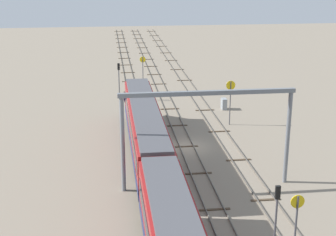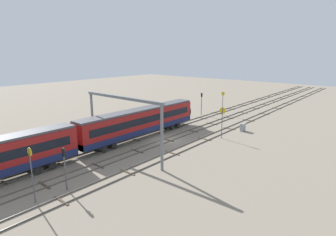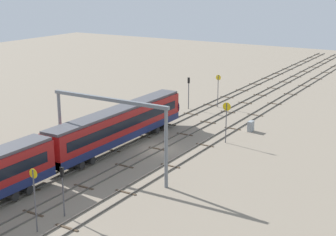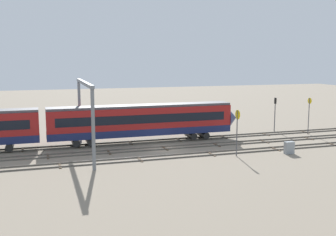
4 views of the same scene
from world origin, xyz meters
name	(u,v)px [view 1 (image 1 of 4)]	position (x,y,z in m)	size (l,w,h in m)	color
ground_plane	(186,147)	(0.00, 0.00, 0.00)	(201.49, 201.49, 0.00)	gray
track_near_foreground	(228,144)	(0.00, -4.39, 0.07)	(185.49, 2.40, 0.16)	#59544C
track_second_near	(187,146)	(0.00, 0.00, 0.07)	(185.49, 2.40, 0.16)	#59544C
track_with_train	(144,148)	(0.00, 4.39, 0.07)	(185.49, 2.40, 0.16)	#59544C
overhead_gantry	(207,118)	(-9.47, -0.13, 6.07)	(0.40, 14.46, 8.36)	slate
speed_sign_near_foreground	(143,70)	(22.66, 2.76, 3.37)	(0.14, 0.85, 5.30)	#4C4C51
speed_sign_mid_trackside	(296,227)	(-22.80, -2.73, 3.47)	(0.14, 0.82, 5.53)	#4C4C51
speed_sign_far_trackside	(230,95)	(6.58, -6.12, 3.53)	(0.14, 1.07, 5.25)	#4C4C51
signal_light_trackside_approach	(119,76)	(19.29, 6.29, 3.29)	(0.31, 0.32, 5.08)	#4C4C51
signal_light_trackside_departure	(277,208)	(-19.53, -2.74, 3.00)	(0.31, 0.32, 4.59)	#4C4C51
relay_cabinet	(224,104)	(12.89, -6.94, 0.71)	(1.11, 0.60, 1.42)	gray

